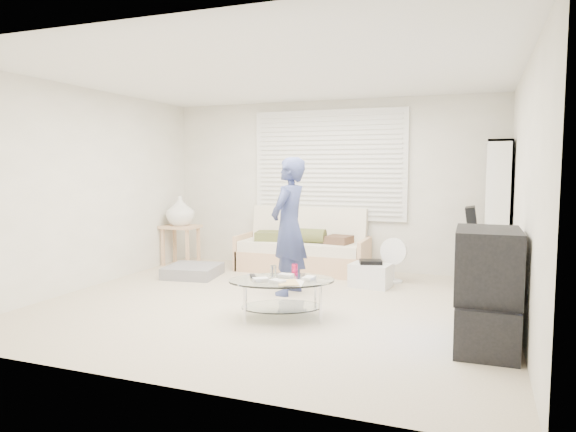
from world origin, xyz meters
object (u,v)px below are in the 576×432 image
at_px(futon_sofa, 303,250).
at_px(bookshelf, 496,214).
at_px(tv_unit, 486,290).
at_px(coffee_table, 282,287).

bearing_deg(futon_sofa, bookshelf, -1.85).
bearing_deg(bookshelf, futon_sofa, 178.15).
distance_m(bookshelf, tv_unit, 2.43).
bearing_deg(coffee_table, tv_unit, -4.43).
relative_size(bookshelf, tv_unit, 1.85).
relative_size(bookshelf, coffee_table, 1.49).
relative_size(futon_sofa, tv_unit, 1.89).
xyz_separation_m(futon_sofa, bookshelf, (2.60, -0.08, 0.62)).
bearing_deg(coffee_table, futon_sofa, 103.77).
distance_m(futon_sofa, tv_unit, 3.50).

